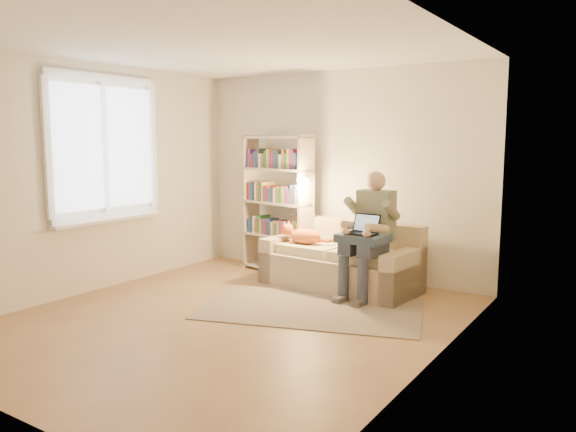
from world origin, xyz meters
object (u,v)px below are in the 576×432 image
Objects in this scene: cat at (306,236)px; laptop at (363,229)px; bookshelf at (277,198)px; sofa at (342,264)px; person at (370,228)px.

laptop is (0.87, -0.23, 0.19)m from cat.
laptop is at bearing -7.29° from bookshelf.
laptop is 0.18× the size of bookshelf.
cat is 0.35× the size of bookshelf.
bookshelf is at bearing 173.47° from sofa.
cat is 0.78m from bookshelf.
bookshelf is at bearing 159.18° from cat.
laptop is at bearing -10.17° from cat.
cat is (-0.45, -0.08, 0.31)m from sofa.
bookshelf is (-1.48, 0.52, 0.21)m from laptop.
person is 1.56m from bookshelf.
person is at bearing 88.61° from laptop.
bookshelf reaches higher than person.
sofa is 0.55m from cat.
person is at bearing -1.78° from cat.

